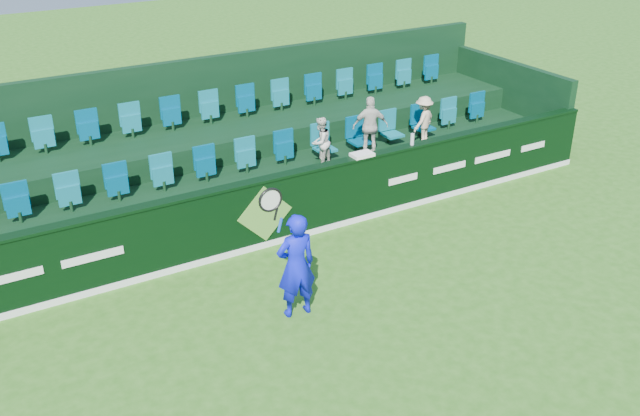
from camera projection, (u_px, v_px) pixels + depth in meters
ground at (387, 362)px, 10.22m from camera, size 60.00×60.00×0.00m
sponsor_hoarding at (262, 213)px, 13.02m from camera, size 16.00×0.25×1.35m
stand_tier_front at (238, 204)px, 14.00m from camera, size 16.00×2.00×0.80m
stand_tier_back at (201, 160)px, 15.36m from camera, size 16.00×1.80×1.30m
stand_rear at (191, 129)px, 15.45m from camera, size 16.00×4.10×2.60m
seat_row_front at (228, 164)px, 14.00m from camera, size 13.50×0.50×0.60m
seat_row_back at (192, 114)px, 15.17m from camera, size 13.50×0.50×0.60m
tennis_player at (296, 265)px, 10.93m from camera, size 1.01×0.46×2.37m
spectator_left at (320, 142)px, 14.46m from camera, size 0.62×0.57×1.04m
spectator_middle at (370, 126)px, 14.96m from camera, size 0.82×0.59×1.29m
spectator_right at (423, 120)px, 15.65m from camera, size 0.79×0.64×1.07m
towel at (362, 155)px, 13.69m from camera, size 0.43×0.28×0.06m
drinks_bottle at (412, 139)px, 14.20m from camera, size 0.08×0.08×0.24m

